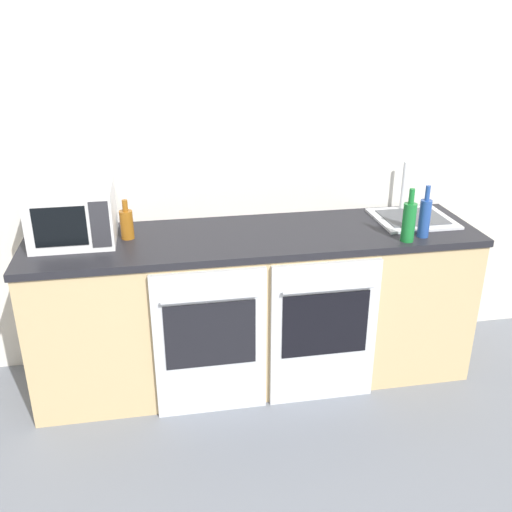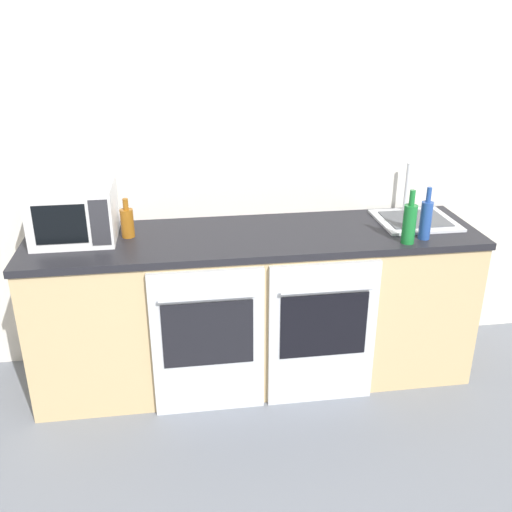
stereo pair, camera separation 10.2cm
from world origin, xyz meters
name	(u,v)px [view 2 (the right image)]	position (x,y,z in m)	size (l,w,h in m)	color
wall_back	(246,155)	(0.00, 2.45, 1.30)	(10.00, 0.06, 2.60)	silver
counter_back	(255,306)	(0.00, 2.09, 0.47)	(2.57, 0.68, 0.93)	tan
oven_left	(208,343)	(-0.30, 1.75, 0.44)	(0.61, 0.06, 0.87)	silver
oven_right	(323,334)	(0.33, 1.75, 0.44)	(0.61, 0.06, 0.87)	silver
microwave	(74,212)	(-0.99, 2.16, 1.08)	(0.44, 0.39, 0.31)	silver
bottle_blue	(426,219)	(0.92, 1.88, 1.05)	(0.06, 0.06, 0.30)	#234793
bottle_amber	(127,222)	(-0.71, 2.15, 1.02)	(0.07, 0.07, 0.22)	#8C5114
bottle_green	(409,223)	(0.81, 1.84, 1.05)	(0.07, 0.07, 0.30)	#19722D
sink	(415,218)	(0.98, 2.16, 0.95)	(0.45, 0.43, 0.31)	silver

